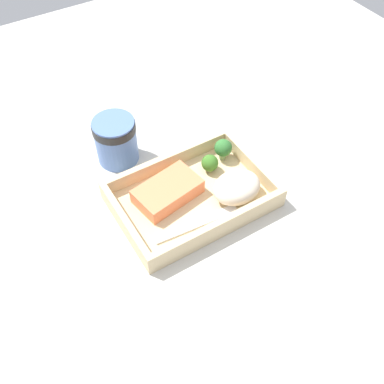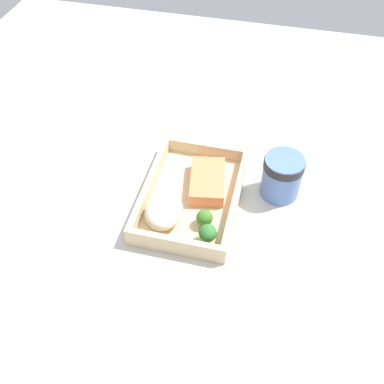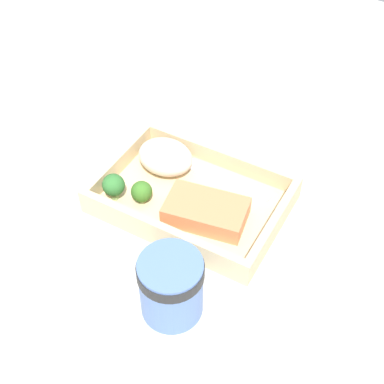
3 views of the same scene
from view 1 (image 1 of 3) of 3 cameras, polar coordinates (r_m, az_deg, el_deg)
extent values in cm
cube|color=beige|center=(83.89, 0.00, -1.63)|extent=(160.00, 160.00, 2.00)
cube|color=#D0B789|center=(82.65, 0.00, -0.94)|extent=(27.94, 19.23, 1.20)
cube|color=#D0B789|center=(76.42, 3.52, -4.41)|extent=(27.94, 1.20, 3.05)
cube|color=#D0B789|center=(86.30, -3.12, 3.93)|extent=(27.94, 1.20, 3.05)
cube|color=#D0B789|center=(77.57, -8.49, -3.92)|extent=(1.20, 16.83, 3.05)
cube|color=#D0B789|center=(86.40, 7.61, 3.54)|extent=(1.20, 16.83, 3.05)
cube|color=#F27D4F|center=(81.23, -3.11, 0.08)|extent=(12.84, 8.93, 3.02)
ellipsoid|color=beige|center=(80.92, 5.70, 0.60)|extent=(9.04, 7.23, 4.88)
cylinder|color=#8AA463|center=(86.30, 2.25, 3.04)|extent=(1.24, 1.24, 1.11)
sphere|color=#3B7024|center=(85.25, 2.28, 3.71)|extent=(3.25, 3.25, 3.25)
cylinder|color=#7A965D|center=(88.52, 3.92, 4.77)|extent=(1.31, 1.31, 1.79)
sphere|color=#306D2F|center=(87.23, 3.98, 5.62)|extent=(3.45, 3.45, 3.45)
cube|color=silver|center=(77.67, -0.46, -4.65)|extent=(12.45, 2.14, 0.44)
cube|color=silver|center=(80.02, 4.62, -2.58)|extent=(3.57, 2.48, 0.44)
cylinder|color=#5373B2|center=(88.53, -9.63, 6.44)|extent=(8.07, 8.07, 9.45)
cylinder|color=black|center=(86.21, -9.93, 8.11)|extent=(8.31, 8.31, 1.70)
cube|color=white|center=(71.16, 9.62, -16.71)|extent=(10.94, 15.91, 0.24)
camera|label=2|loc=(1.06, 37.24, 46.66)|focal=42.00mm
camera|label=3|loc=(0.93, -41.98, 38.81)|focal=50.00mm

